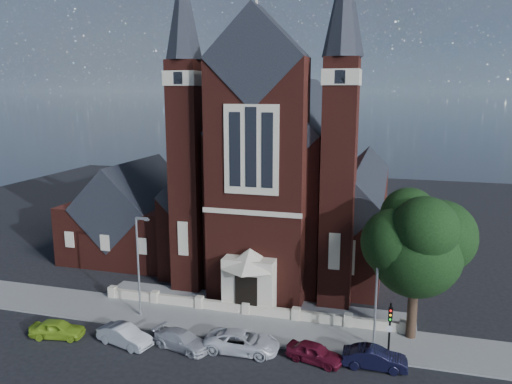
% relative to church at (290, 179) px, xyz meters
% --- Properties ---
extents(ground, '(120.00, 120.00, 0.00)m').
position_rel_church_xyz_m(ground, '(0.00, -7.94, -8.19)').
color(ground, black).
rests_on(ground, ground).
extents(pavement_strip, '(60.00, 5.00, 0.12)m').
position_rel_church_xyz_m(pavement_strip, '(0.00, -18.44, -8.19)').
color(pavement_strip, slate).
rests_on(pavement_strip, ground).
extents(forecourt_paving, '(26.00, 3.00, 0.14)m').
position_rel_church_xyz_m(forecourt_paving, '(0.00, -14.44, -8.19)').
color(forecourt_paving, slate).
rests_on(forecourt_paving, ground).
extents(forecourt_wall, '(24.00, 0.40, 0.90)m').
position_rel_church_xyz_m(forecourt_wall, '(0.00, -16.44, -8.19)').
color(forecourt_wall, '#C0B799').
rests_on(forecourt_wall, ground).
extents(church, '(20.01, 34.90, 29.20)m').
position_rel_church_xyz_m(church, '(0.00, 0.00, 0.00)').
color(church, '#461912').
rests_on(church, ground).
extents(parish_hall, '(12.00, 12.20, 10.24)m').
position_rel_church_xyz_m(parish_hall, '(-16.00, -4.94, -4.17)').
color(parish_hall, '#461912').
rests_on(parish_hall, ground).
extents(street_tree, '(6.40, 6.60, 10.70)m').
position_rel_church_xyz_m(street_tree, '(12.60, -17.23, -1.23)').
color(street_tree, black).
rests_on(street_tree, ground).
extents(street_lamp_left, '(1.16, 0.22, 8.09)m').
position_rel_church_xyz_m(street_lamp_left, '(-7.91, -18.94, -3.59)').
color(street_lamp_left, gray).
rests_on(street_lamp_left, ground).
extents(street_lamp_right, '(1.16, 0.22, 8.09)m').
position_rel_church_xyz_m(street_lamp_right, '(10.09, -18.94, -3.59)').
color(street_lamp_right, gray).
rests_on(street_lamp_right, ground).
extents(traffic_signal, '(0.28, 0.42, 4.00)m').
position_rel_church_xyz_m(traffic_signal, '(11.00, -20.52, -5.60)').
color(traffic_signal, black).
rests_on(traffic_signal, ground).
extents(car_lime_van, '(4.09, 2.22, 1.32)m').
position_rel_church_xyz_m(car_lime_van, '(-12.04, -23.73, -7.53)').
color(car_lime_van, '#86B123').
rests_on(car_lime_van, ground).
extents(car_silver_a, '(4.41, 2.46, 1.38)m').
position_rel_church_xyz_m(car_silver_a, '(-6.82, -23.36, -7.50)').
color(car_silver_a, '#9FA2A7').
rests_on(car_silver_a, ground).
extents(car_silver_b, '(4.59, 2.82, 1.24)m').
position_rel_church_xyz_m(car_silver_b, '(-2.74, -22.75, -7.56)').
color(car_silver_b, '#A4A6AC').
rests_on(car_silver_b, ground).
extents(car_white_suv, '(5.19, 2.53, 1.42)m').
position_rel_church_xyz_m(car_white_suv, '(1.39, -22.00, -7.47)').
color(car_white_suv, silver).
rests_on(car_white_suv, ground).
extents(car_dark_red, '(4.05, 2.44, 1.29)m').
position_rel_church_xyz_m(car_dark_red, '(6.35, -21.99, -7.54)').
color(car_dark_red, maroon).
rests_on(car_dark_red, ground).
extents(car_navy, '(4.15, 1.54, 1.36)m').
position_rel_church_xyz_m(car_navy, '(10.18, -21.68, -7.51)').
color(car_navy, black).
rests_on(car_navy, ground).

